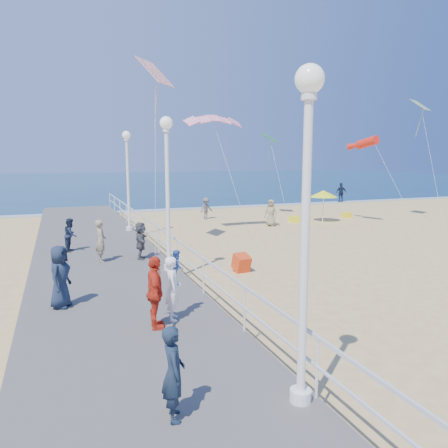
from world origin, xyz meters
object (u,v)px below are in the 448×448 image
object	(u,v)px
spectator_0	(173,373)
beach_umbrella	(324,194)
woman_holding_toddler	(173,288)
spectator_5	(141,241)
box_kite	(241,264)
spectator_3	(155,293)
beach_chair_right	(347,215)
spectator_6	(101,241)
beach_walker_c	(271,213)
beach_chair_left	(294,219)
beach_walker_b	(341,193)
toddler_held	(177,267)
beach_walker_a	(206,208)
lamp_post_mid	(167,178)
lamp_post_far	(128,170)
lamp_post_near	(306,204)
spectator_4	(60,277)
spectator_7	(71,235)

from	to	relation	value
spectator_0	beach_umbrella	world-z (taller)	beach_umbrella
woman_holding_toddler	spectator_5	world-z (taller)	woman_holding_toddler
spectator_5	box_kite	world-z (taller)	spectator_5
spectator_3	beach_chair_right	size ratio (longest dim) A/B	3.13
spectator_3	beach_chair_right	world-z (taller)	spectator_3
spectator_0	spectator_6	world-z (taller)	spectator_6
beach_walker_c	beach_chair_left	world-z (taller)	beach_walker_c
beach_walker_b	toddler_held	bearing A→B (deg)	54.45
beach_walker_b	spectator_5	bearing A→B (deg)	46.07
spectator_5	beach_walker_a	distance (m)	13.92
beach_walker_b	beach_chair_right	size ratio (longest dim) A/B	3.41
lamp_post_mid	lamp_post_far	distance (m)	9.00
spectator_3	beach_walker_b	distance (m)	34.79
spectator_6	spectator_5	bearing A→B (deg)	-93.73
lamp_post_far	beach_chair_left	distance (m)	11.89
beach_chair_left	beach_chair_right	xyz separation A→B (m)	(4.63, 0.48, 0.00)
lamp_post_mid	beach_walker_c	distance (m)	13.60
spectator_6	box_kite	size ratio (longest dim) A/B	2.71
lamp_post_near	woman_holding_toddler	distance (m)	5.07
spectator_4	beach_umbrella	distance (m)	21.13
woman_holding_toddler	spectator_3	size ratio (longest dim) A/B	0.92
box_kite	beach_chair_left	size ratio (longest dim) A/B	1.09
spectator_3	beach_umbrella	xyz separation A→B (m)	(14.66, 15.24, 0.65)
box_kite	beach_umbrella	distance (m)	14.38
spectator_4	beach_walker_b	xyz separation A→B (m)	(25.61, 23.27, -0.30)
beach_walker_a	box_kite	distance (m)	14.43
toddler_held	beach_walker_b	xyz separation A→B (m)	(22.89, 25.05, -0.74)
toddler_held	beach_walker_b	bearing A→B (deg)	-28.44
spectator_0	beach_walker_a	distance (m)	24.36
spectator_3	beach_chair_left	distance (m)	20.40
woman_holding_toddler	spectator_0	bearing A→B (deg)	179.86
toddler_held	spectator_6	distance (m)	6.78
beach_umbrella	spectator_6	bearing A→B (deg)	-152.14
spectator_6	box_kite	bearing A→B (deg)	-113.14
toddler_held	beach_chair_left	bearing A→B (deg)	-24.42
spectator_7	beach_chair_left	bearing A→B (deg)	-49.64
lamp_post_mid	beach_chair_right	world-z (taller)	lamp_post_mid
woman_holding_toddler	beach_chair_left	xyz separation A→B (m)	(12.28, 15.45, -0.99)
lamp_post_far	beach_umbrella	size ratio (longest dim) A/B	2.49
woman_holding_toddler	spectator_4	world-z (taller)	spectator_4
lamp_post_far	woman_holding_toddler	bearing A→B (deg)	-94.35
spectator_7	spectator_6	bearing A→B (deg)	-140.34
beach_walker_b	beach_walker_c	xyz separation A→B (m)	(-12.99, -10.70, -0.09)
spectator_7	lamp_post_far	bearing A→B (deg)	-18.07
spectator_5	spectator_3	bearing A→B (deg)	-174.97
spectator_0	beach_walker_b	distance (m)	37.84
spectator_0	spectator_6	bearing A→B (deg)	6.16
lamp_post_far	toddler_held	world-z (taller)	lamp_post_far
spectator_7	beach_umbrella	xyz separation A→B (m)	(16.23, 5.61, 0.81)
lamp_post_near	beach_walker_c	distance (m)	21.03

